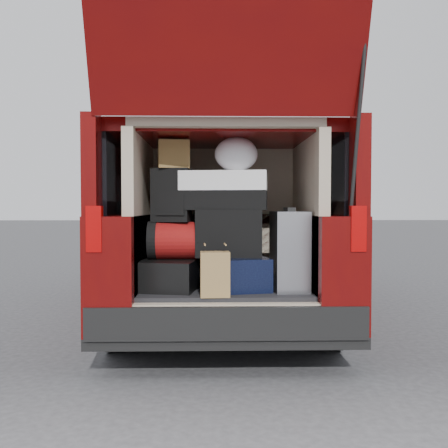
{
  "coord_description": "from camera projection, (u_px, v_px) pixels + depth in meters",
  "views": [
    {
      "loc": [
        -0.09,
        -3.42,
        1.16
      ],
      "look_at": [
        -0.01,
        0.2,
        1.03
      ],
      "focal_mm": 38.0,
      "sensor_mm": 36.0,
      "label": 1
    }
  ],
  "objects": [
    {
      "name": "red_duffel",
      "position": [
        177.0,
        240.0,
        3.57
      ],
      "size": [
        0.43,
        0.29,
        0.28
      ],
      "primitive_type": "cube",
      "rotation": [
        0.0,
        0.0,
        0.02
      ],
      "color": "maroon",
      "rests_on": "black_hardshell"
    },
    {
      "name": "minivan",
      "position": [
        221.0,
        230.0,
        5.28
      ],
      "size": [
        1.9,
        5.35,
        2.77
      ],
      "color": "black",
      "rests_on": "ground"
    },
    {
      "name": "plastic_bag_center",
      "position": [
        236.0,
        154.0,
        3.59
      ],
      "size": [
        0.38,
        0.37,
        0.26
      ],
      "primitive_type": "ellipsoid",
      "rotation": [
        0.0,
        0.0,
        0.21
      ],
      "color": "white",
      "rests_on": "twotone_duffel"
    },
    {
      "name": "black_hardshell",
      "position": [
        172.0,
        274.0,
        3.57
      ],
      "size": [
        0.49,
        0.61,
        0.22
      ],
      "primitive_type": "cube",
      "rotation": [
        0.0,
        0.0,
        -0.18
      ],
      "color": "black",
      "rests_on": "load_floor"
    },
    {
      "name": "twotone_duffel",
      "position": [
        224.0,
        191.0,
        3.6
      ],
      "size": [
        0.69,
        0.42,
        0.29
      ],
      "primitive_type": "cube",
      "rotation": [
        0.0,
        0.0,
        -0.13
      ],
      "color": "white",
      "rests_on": "black_soft_case"
    },
    {
      "name": "grocery_sack_lower",
      "position": [
        174.0,
        155.0,
        3.57
      ],
      "size": [
        0.25,
        0.22,
        0.21
      ],
      "primitive_type": "cube",
      "rotation": [
        0.0,
        0.0,
        0.14
      ],
      "color": "olive",
      "rests_on": "backpack"
    },
    {
      "name": "backpack",
      "position": [
        172.0,
        195.0,
        3.58
      ],
      "size": [
        0.31,
        0.22,
        0.4
      ],
      "primitive_type": "cube",
      "rotation": [
        0.0,
        0.0,
        -0.18
      ],
      "color": "black",
      "rests_on": "red_duffel"
    },
    {
      "name": "silver_roller",
      "position": [
        289.0,
        251.0,
        3.5
      ],
      "size": [
        0.25,
        0.39,
        0.58
      ],
      "primitive_type": "cube",
      "rotation": [
        0.0,
        0.0,
        0.03
      ],
      "color": "silver",
      "rests_on": "load_floor"
    },
    {
      "name": "black_soft_case",
      "position": [
        229.0,
        233.0,
        3.56
      ],
      "size": [
        0.51,
        0.33,
        0.35
      ],
      "primitive_type": "cube",
      "rotation": [
        0.0,
        0.0,
        -0.07
      ],
      "color": "black",
      "rests_on": "navy_hardshell"
    },
    {
      "name": "load_floor",
      "position": [
        225.0,
        320.0,
        3.72
      ],
      "size": [
        1.24,
        1.05,
        0.55
      ],
      "primitive_type": "cube",
      "color": "black",
      "rests_on": "ground"
    },
    {
      "name": "navy_hardshell",
      "position": [
        234.0,
        272.0,
        3.57
      ],
      "size": [
        0.54,
        0.62,
        0.24
      ],
      "primitive_type": "cube",
      "rotation": [
        0.0,
        0.0,
        0.18
      ],
      "color": "black",
      "rests_on": "load_floor"
    },
    {
      "name": "kraft_bag",
      "position": [
        215.0,
        274.0,
        3.23
      ],
      "size": [
        0.21,
        0.14,
        0.31
      ],
      "primitive_type": "cube",
      "rotation": [
        0.0,
        0.0,
        0.05
      ],
      "color": "olive",
      "rests_on": "load_floor"
    },
    {
      "name": "ground",
      "position": [
        226.0,
        366.0,
        3.46
      ],
      "size": [
        80.0,
        80.0,
        0.0
      ],
      "primitive_type": "plane",
      "color": "#353538",
      "rests_on": "ground"
    }
  ]
}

